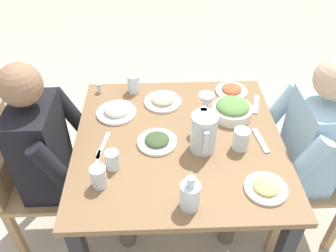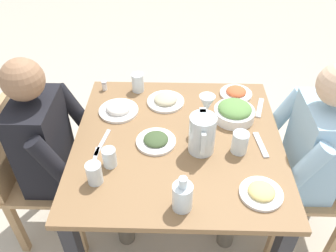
{
  "view_description": "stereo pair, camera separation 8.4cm",
  "coord_description": "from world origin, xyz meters",
  "px_view_note": "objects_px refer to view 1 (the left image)",
  "views": [
    {
      "loc": [
        1.23,
        -0.1,
        1.87
      ],
      "look_at": [
        -0.05,
        -0.05,
        0.79
      ],
      "focal_mm": 37.08,
      "sensor_mm": 36.0,
      "label": 1
    },
    {
      "loc": [
        1.23,
        -0.02,
        1.87
      ],
      "look_at": [
        -0.05,
        -0.05,
        0.79
      ],
      "focal_mm": 37.08,
      "sensor_mm": 36.0,
      "label": 2
    }
  ],
  "objects_px": {
    "chair_far": "(323,170)",
    "salt_shaker": "(100,88)",
    "diner_far": "(292,151)",
    "salad_bowl": "(232,109)",
    "water_glass_far_right": "(241,139)",
    "plate_dolmas": "(157,141)",
    "wine_glass": "(206,104)",
    "chair_near": "(28,178)",
    "plate_fries": "(266,187)",
    "water_glass_center": "(99,177)",
    "oil_carafe": "(190,196)",
    "water_glass_near_right": "(134,84)",
    "water_glass_far_left": "(112,160)",
    "plate_yoghurt": "(116,111)",
    "plate_beans": "(163,100)",
    "plate_rice_curry": "(232,90)",
    "diner_near": "(62,157)",
    "water_pitcher": "(204,133)",
    "dining_table": "(178,156)"
  },
  "relations": [
    {
      "from": "chair_far",
      "to": "salt_shaker",
      "type": "height_order",
      "value": "chair_far"
    },
    {
      "from": "diner_far",
      "to": "salt_shaker",
      "type": "xyz_separation_m",
      "value": [
        -0.4,
        -1.0,
        0.15
      ]
    },
    {
      "from": "salad_bowl",
      "to": "water_glass_far_right",
      "type": "xyz_separation_m",
      "value": [
        0.24,
        -0.01,
        0.01
      ]
    },
    {
      "from": "plate_dolmas",
      "to": "wine_glass",
      "type": "relative_size",
      "value": 0.96
    },
    {
      "from": "chair_near",
      "to": "plate_fries",
      "type": "height_order",
      "value": "chair_near"
    },
    {
      "from": "plate_dolmas",
      "to": "water_glass_center",
      "type": "bearing_deg",
      "value": -44.38
    },
    {
      "from": "oil_carafe",
      "to": "salt_shaker",
      "type": "xyz_separation_m",
      "value": [
        -0.8,
        -0.44,
        -0.03
      ]
    },
    {
      "from": "water_glass_near_right",
      "to": "water_glass_far_left",
      "type": "distance_m",
      "value": 0.59
    },
    {
      "from": "oil_carafe",
      "to": "plate_yoghurt",
      "type": "bearing_deg",
      "value": -151.15
    },
    {
      "from": "water_glass_far_right",
      "to": "wine_glass",
      "type": "height_order",
      "value": "wine_glass"
    },
    {
      "from": "plate_beans",
      "to": "plate_rice_curry",
      "type": "relative_size",
      "value": 1.13
    },
    {
      "from": "water_glass_near_right",
      "to": "water_glass_far_right",
      "type": "height_order",
      "value": "same"
    },
    {
      "from": "chair_near",
      "to": "plate_beans",
      "type": "xyz_separation_m",
      "value": [
        -0.28,
        0.72,
        0.28
      ]
    },
    {
      "from": "plate_dolmas",
      "to": "water_glass_near_right",
      "type": "distance_m",
      "value": 0.45
    },
    {
      "from": "diner_near",
      "to": "water_pitcher",
      "type": "height_order",
      "value": "diner_near"
    },
    {
      "from": "water_glass_far_right",
      "to": "water_glass_center",
      "type": "distance_m",
      "value": 0.66
    },
    {
      "from": "dining_table",
      "to": "oil_carafe",
      "type": "xyz_separation_m",
      "value": [
        0.39,
        0.02,
        0.17
      ]
    },
    {
      "from": "salad_bowl",
      "to": "plate_beans",
      "type": "distance_m",
      "value": 0.38
    },
    {
      "from": "wine_glass",
      "to": "salt_shaker",
      "type": "distance_m",
      "value": 0.65
    },
    {
      "from": "plate_dolmas",
      "to": "water_glass_far_left",
      "type": "distance_m",
      "value": 0.25
    },
    {
      "from": "plate_beans",
      "to": "wine_glass",
      "type": "distance_m",
      "value": 0.32
    },
    {
      "from": "oil_carafe",
      "to": "plate_fries",
      "type": "bearing_deg",
      "value": 101.84
    },
    {
      "from": "diner_near",
      "to": "oil_carafe",
      "type": "bearing_deg",
      "value": 55.66
    },
    {
      "from": "wine_glass",
      "to": "chair_near",
      "type": "bearing_deg",
      "value": -85.97
    },
    {
      "from": "water_pitcher",
      "to": "water_glass_near_right",
      "type": "relative_size",
      "value": 1.8
    },
    {
      "from": "water_pitcher",
      "to": "salt_shaker",
      "type": "xyz_separation_m",
      "value": [
        -0.48,
        -0.53,
        -0.07
      ]
    },
    {
      "from": "plate_dolmas",
      "to": "water_glass_far_right",
      "type": "distance_m",
      "value": 0.39
    },
    {
      "from": "plate_dolmas",
      "to": "dining_table",
      "type": "bearing_deg",
      "value": 103.82
    },
    {
      "from": "chair_far",
      "to": "salad_bowl",
      "type": "xyz_separation_m",
      "value": [
        -0.16,
        -0.5,
        0.31
      ]
    },
    {
      "from": "diner_far",
      "to": "diner_near",
      "type": "bearing_deg",
      "value": -90.25
    },
    {
      "from": "plate_fries",
      "to": "water_glass_center",
      "type": "height_order",
      "value": "water_glass_center"
    },
    {
      "from": "chair_near",
      "to": "plate_fries",
      "type": "bearing_deg",
      "value": 73.02
    },
    {
      "from": "water_glass_far_right",
      "to": "water_glass_far_left",
      "type": "distance_m",
      "value": 0.59
    },
    {
      "from": "water_glass_near_right",
      "to": "water_glass_center",
      "type": "relative_size",
      "value": 1.08
    },
    {
      "from": "salad_bowl",
      "to": "water_glass_far_right",
      "type": "bearing_deg",
      "value": -1.2
    },
    {
      "from": "diner_near",
      "to": "water_glass_near_right",
      "type": "height_order",
      "value": "diner_near"
    },
    {
      "from": "plate_yoghurt",
      "to": "dining_table",
      "type": "bearing_deg",
      "value": 56.36
    },
    {
      "from": "water_glass_near_right",
      "to": "water_glass_center",
      "type": "height_order",
      "value": "water_glass_near_right"
    },
    {
      "from": "diner_near",
      "to": "plate_fries",
      "type": "height_order",
      "value": "diner_near"
    },
    {
      "from": "plate_rice_curry",
      "to": "wine_glass",
      "type": "relative_size",
      "value": 0.91
    },
    {
      "from": "dining_table",
      "to": "water_glass_far_right",
      "type": "relative_size",
      "value": 9.38
    },
    {
      "from": "chair_far",
      "to": "diner_near",
      "type": "height_order",
      "value": "diner_near"
    },
    {
      "from": "plate_beans",
      "to": "dining_table",
      "type": "bearing_deg",
      "value": 13.04
    },
    {
      "from": "salad_bowl",
      "to": "water_glass_far_left",
      "type": "bearing_deg",
      "value": -59.52
    },
    {
      "from": "dining_table",
      "to": "plate_yoghurt",
      "type": "xyz_separation_m",
      "value": [
        -0.21,
        -0.31,
        0.13
      ]
    },
    {
      "from": "diner_near",
      "to": "salad_bowl",
      "type": "relative_size",
      "value": 5.61
    },
    {
      "from": "chair_far",
      "to": "water_glass_far_left",
      "type": "relative_size",
      "value": 9.7
    },
    {
      "from": "oil_carafe",
      "to": "water_pitcher",
      "type": "bearing_deg",
      "value": 164.7
    },
    {
      "from": "plate_beans",
      "to": "water_glass_far_left",
      "type": "xyz_separation_m",
      "value": [
        0.47,
        -0.23,
        0.03
      ]
    },
    {
      "from": "water_glass_far_left",
      "to": "oil_carafe",
      "type": "height_order",
      "value": "oil_carafe"
    }
  ]
}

